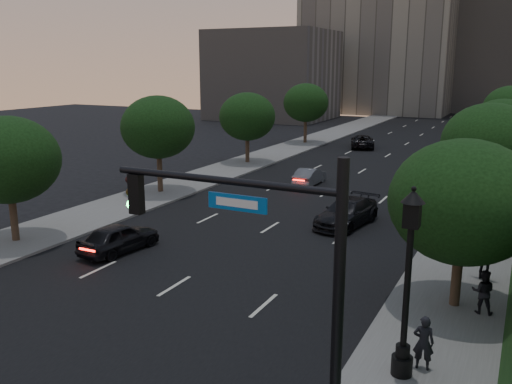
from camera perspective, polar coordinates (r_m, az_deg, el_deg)
The scene contains 25 objects.
ground at distance 18.91m, azimuth -17.63°, elevation -14.82°, with size 160.00×160.00×0.00m, color black.
road_surface at distance 44.23m, azimuth 10.39°, elevation 1.72°, with size 16.00×140.00×0.02m, color black.
sidewalk_right at distance 42.58m, azimuth 23.72°, elevation 0.44°, with size 4.50×140.00×0.15m, color slate.
sidewalk_left at distance 48.04m, azimuth -1.41°, elevation 2.92°, with size 4.50×140.00×0.15m, color slate.
office_block_left at distance 107.13m, azimuth 13.19°, elevation 16.85°, with size 26.00×20.00×32.00m, color gray.
office_block_mid at distance 113.89m, azimuth 24.49°, elevation 14.29°, with size 22.00×18.00×26.00m, color gray.
office_block_filler at distance 90.11m, azimuth 1.80°, elevation 12.18°, with size 18.00×16.00×14.00m, color gray.
tree_right_a at distance 20.28m, azimuth 20.99°, elevation -0.98°, with size 5.20×5.20×6.24m.
tree_right_b at distance 31.98m, azimuth 23.42°, elevation 4.65°, with size 5.20×5.20×6.74m.
tree_right_c at distance 44.93m, azimuth 24.49°, elevation 6.11°, with size 5.20×5.20×6.24m.
tree_right_d at distance 58.83m, azimuth 25.22°, elevation 7.94°, with size 5.20×5.20×6.74m.
tree_left_a at distance 28.85m, azimuth -24.68°, elevation 3.09°, with size 5.00×5.00×6.34m.
tree_left_b at distance 37.38m, azimuth -10.28°, elevation 6.72°, with size 5.00×5.00×6.71m.
tree_left_c at distance 48.37m, azimuth -0.92°, elevation 7.94°, with size 5.00×5.00×6.34m.
tree_left_d at distance 61.05m, azimuth 5.27°, elevation 9.34°, with size 5.00×5.00×6.71m.
traffic_signal_mast at distance 11.73m, azimuth 3.41°, elevation -12.17°, with size 5.68×0.56×7.00m.
street_lamp at distance 15.59m, azimuth 15.58°, elevation -10.17°, with size 0.64×0.64×5.62m.
sedan_near_left at distance 26.56m, azimuth -14.22°, elevation -4.67°, with size 1.67×4.15×1.41m, color black.
sedan_mid_left at distance 40.26m, azimuth 5.66°, elevation 1.65°, with size 1.35×3.88×1.28m, color #5A5C61.
sedan_far_left at distance 59.18m, azimuth 11.13°, elevation 5.25°, with size 2.33×5.05×1.40m, color black.
sedan_near_right at distance 30.31m, azimuth 9.54°, elevation -2.17°, with size 2.05×5.03×1.46m, color black.
sedan_far_right at distance 53.68m, azimuth 19.49°, elevation 4.02°, with size 1.83×4.55×1.55m, color #525459.
pedestrian_a at distance 16.75m, azimuth 17.22°, elevation -14.89°, with size 0.60×0.39×1.63m, color black.
pedestrian_b at distance 20.87m, azimuth 22.79°, elevation -9.65°, with size 0.78×0.60×1.60m, color black.
pedestrian_c at distance 24.01m, azimuth 23.07°, elevation -6.38°, with size 1.08×0.45×1.84m, color black.
Camera 1 is at (12.08, -11.65, 8.71)m, focal length 38.00 mm.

